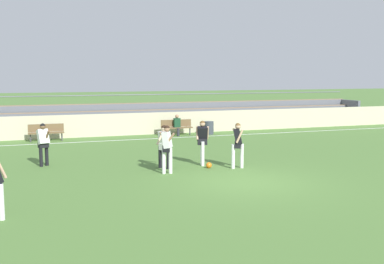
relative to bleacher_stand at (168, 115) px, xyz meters
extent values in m
plane|color=#517A38|center=(-1.65, -14.88, -0.93)|extent=(160.00, 160.00, 0.00)
cube|color=white|center=(-1.65, -3.98, -0.92)|extent=(44.00, 0.12, 0.01)
cube|color=beige|center=(-1.65, -2.11, -0.29)|extent=(48.00, 0.16, 1.27)
cube|color=#897051|center=(0.00, -0.94, -0.52)|extent=(27.89, 0.36, 0.08)
cube|color=slate|center=(0.00, -1.14, -0.73)|extent=(27.89, 0.04, 0.40)
cube|color=#897051|center=(0.00, -0.29, -0.12)|extent=(27.89, 0.36, 0.08)
cube|color=slate|center=(0.00, -0.49, -0.32)|extent=(27.89, 0.04, 0.40)
cube|color=#897051|center=(0.00, 0.36, 0.29)|extent=(27.89, 0.36, 0.08)
cube|color=slate|center=(0.00, 0.16, 0.08)|extent=(27.89, 0.04, 0.40)
cube|color=#897051|center=(0.00, 1.01, 0.69)|extent=(27.89, 0.36, 0.08)
cube|color=slate|center=(0.00, 0.81, 0.49)|extent=(27.89, 0.04, 0.40)
cube|color=slate|center=(13.85, 0.04, -0.12)|extent=(0.20, 2.31, 1.62)
cylinder|color=slate|center=(0.00, 1.26, 1.24)|extent=(27.89, 0.06, 0.06)
cube|color=brown|center=(-7.52, -3.16, -0.48)|extent=(1.80, 0.40, 0.06)
cube|color=brown|center=(-7.52, -2.98, -0.23)|extent=(1.80, 0.05, 0.40)
cylinder|color=#47474C|center=(-8.30, -3.16, -0.70)|extent=(0.07, 0.07, 0.45)
cylinder|color=#47474C|center=(-6.74, -3.16, -0.70)|extent=(0.07, 0.07, 0.45)
cube|color=brown|center=(-0.38, -3.16, -0.48)|extent=(1.80, 0.40, 0.06)
cube|color=brown|center=(-0.38, -2.98, -0.23)|extent=(1.80, 0.05, 0.40)
cylinder|color=#47474C|center=(-1.16, -3.16, -0.70)|extent=(0.07, 0.07, 0.45)
cylinder|color=#47474C|center=(0.40, -3.16, -0.70)|extent=(0.07, 0.07, 0.45)
cylinder|color=#3D424C|center=(1.55, -3.21, -0.55)|extent=(0.55, 0.55, 0.76)
cylinder|color=#2D2D38|center=(-0.38, -3.38, -0.70)|extent=(0.16, 0.16, 0.45)
cube|color=#194228|center=(-0.38, -3.16, -0.19)|extent=(0.36, 0.24, 0.52)
sphere|color=#A87A5B|center=(-0.38, -3.16, 0.18)|extent=(0.21, 0.21, 0.21)
cylinder|color=white|center=(-3.85, -12.73, -0.47)|extent=(0.13, 0.13, 0.92)
cylinder|color=white|center=(-3.62, -12.76, -0.47)|extent=(0.13, 0.13, 0.92)
cube|color=black|center=(-3.74, -12.75, -0.02)|extent=(0.38, 0.42, 0.24)
cube|color=white|center=(-3.74, -12.75, 0.28)|extent=(0.47, 0.49, 0.59)
cylinder|color=#A87A5B|center=(-3.78, -12.56, 0.31)|extent=(0.35, 0.27, 0.46)
cylinder|color=#A87A5B|center=(-3.69, -12.93, 0.31)|extent=(0.35, 0.27, 0.46)
sphere|color=#A87A5B|center=(-3.74, -12.75, 0.66)|extent=(0.21, 0.21, 0.21)
sphere|color=black|center=(-3.74, -12.75, 0.68)|extent=(0.20, 0.20, 0.20)
cylinder|color=white|center=(-2.00, -11.60, -0.46)|extent=(0.13, 0.13, 0.94)
cylinder|color=white|center=(-2.08, -11.88, -0.46)|extent=(0.13, 0.13, 0.94)
cube|color=black|center=(-2.04, -11.74, -0.01)|extent=(0.40, 0.30, 0.24)
cube|color=black|center=(-2.04, -11.74, 0.29)|extent=(0.46, 0.47, 0.60)
cylinder|color=#D6A884|center=(-1.84, -11.78, 0.33)|extent=(0.14, 0.27, 0.51)
cylinder|color=#D6A884|center=(-2.23, -11.70, 0.33)|extent=(0.14, 0.27, 0.51)
sphere|color=#D6A884|center=(-2.04, -11.74, 0.68)|extent=(0.21, 0.21, 0.21)
sphere|color=brown|center=(-2.04, -11.74, 0.70)|extent=(0.20, 0.20, 0.20)
cylinder|color=white|center=(-8.93, -16.46, -0.48)|extent=(0.13, 0.13, 0.89)
cylinder|color=#D6A884|center=(-8.91, -16.20, 0.28)|extent=(0.27, 0.13, 0.51)
cylinder|color=black|center=(-3.71, -11.72, -0.51)|extent=(0.13, 0.13, 0.83)
cylinder|color=black|center=(-3.48, -12.00, -0.51)|extent=(0.13, 0.13, 0.83)
cube|color=white|center=(-3.59, -11.86, -0.11)|extent=(0.36, 0.42, 0.24)
cube|color=white|center=(-3.59, -11.86, 0.19)|extent=(0.44, 0.48, 0.59)
cylinder|color=beige|center=(-3.41, -11.75, 0.22)|extent=(0.35, 0.22, 0.48)
cylinder|color=beige|center=(-3.78, -11.97, 0.22)|extent=(0.35, 0.22, 0.48)
sphere|color=beige|center=(-3.59, -11.86, 0.57)|extent=(0.21, 0.21, 0.21)
sphere|color=black|center=(-3.59, -11.86, 0.59)|extent=(0.20, 0.20, 0.20)
cylinder|color=black|center=(-7.91, -9.99, -0.50)|extent=(0.13, 0.13, 0.85)
cylinder|color=black|center=(-7.70, -9.85, -0.50)|extent=(0.13, 0.13, 0.85)
cube|color=black|center=(-7.80, -9.92, -0.09)|extent=(0.41, 0.33, 0.24)
cube|color=white|center=(-7.80, -9.92, 0.21)|extent=(0.49, 0.50, 0.60)
cylinder|color=brown|center=(-7.95, -9.79, 0.24)|extent=(0.20, 0.39, 0.45)
cylinder|color=brown|center=(-7.66, -10.05, 0.24)|extent=(0.20, 0.39, 0.45)
sphere|color=brown|center=(-7.80, -9.92, 0.59)|extent=(0.21, 0.21, 0.21)
sphere|color=black|center=(-7.80, -9.92, 0.61)|extent=(0.20, 0.20, 0.20)
cylinder|color=white|center=(-1.18, -12.72, -0.47)|extent=(0.13, 0.13, 0.91)
cylinder|color=white|center=(-0.83, -12.72, -0.47)|extent=(0.13, 0.13, 0.91)
cube|color=black|center=(-1.00, -12.72, -0.04)|extent=(0.35, 0.42, 0.24)
cube|color=black|center=(-1.00, -12.72, 0.26)|extent=(0.46, 0.49, 0.59)
cylinder|color=#D6A884|center=(-0.98, -12.51, 0.30)|extent=(0.28, 0.19, 0.51)
cylinder|color=#D6A884|center=(-1.03, -12.93, 0.30)|extent=(0.28, 0.19, 0.51)
sphere|color=#D6A884|center=(-1.00, -12.72, 0.65)|extent=(0.21, 0.21, 0.21)
sphere|color=brown|center=(-1.00, -12.72, 0.67)|extent=(0.20, 0.20, 0.20)
sphere|color=orange|center=(-2.00, -12.35, -0.82)|extent=(0.22, 0.22, 0.22)
camera|label=1|loc=(-8.13, -28.05, 2.55)|focal=43.00mm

